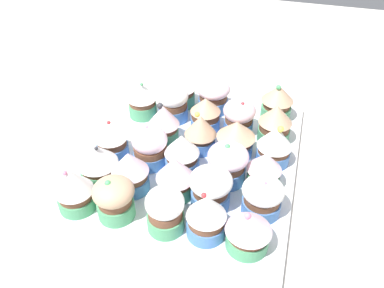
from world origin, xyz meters
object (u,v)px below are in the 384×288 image
at_px(cupcake_22, 180,90).
at_px(cupcake_24, 98,162).
at_px(cupcake_1, 262,197).
at_px(cupcake_21, 173,103).
at_px(cupcake_10, 239,117).
at_px(cupcake_14, 201,132).
at_px(cupcake_16, 215,96).
at_px(cupcake_0, 248,230).
at_px(cupcake_5, 277,101).
at_px(cupcake_11, 165,210).
at_px(cupcake_25, 111,140).
at_px(cupcake_20, 164,123).
at_px(cupcake_17, 114,198).
at_px(cupcake_15, 207,113).
at_px(cupcake_18, 130,171).
at_px(cupcake_2, 264,169).
at_px(cupcake_8, 228,163).
at_px(cupcake_23, 74,189).
at_px(napkin, 182,72).
at_px(cupcake_19, 150,146).
at_px(cupcake_6, 206,215).
at_px(cupcake_13, 182,153).
at_px(cupcake_3, 275,145).
at_px(cupcake_4, 275,123).
at_px(cupcake_12, 177,176).
at_px(baking_tray, 192,160).

height_order(cupcake_22, cupcake_24, cupcake_24).
distance_m(cupcake_1, cupcake_21, 0.28).
xyz_separation_m(cupcake_10, cupcake_14, (-0.07, 0.06, 0.00)).
xyz_separation_m(cupcake_16, cupcake_22, (0.00, 0.08, -0.00)).
bearing_deg(cupcake_16, cupcake_0, -158.89).
distance_m(cupcake_5, cupcake_22, 0.20).
bearing_deg(cupcake_11, cupcake_25, 48.07).
height_order(cupcake_10, cupcake_11, cupcake_11).
xyz_separation_m(cupcake_5, cupcake_20, (-0.13, 0.19, 0.00)).
xyz_separation_m(cupcake_17, cupcake_22, (0.32, -0.00, -0.00)).
distance_m(cupcake_15, cupcake_18, 0.21).
bearing_deg(cupcake_25, cupcake_2, -90.53).
height_order(cupcake_8, cupcake_22, cupcake_8).
relative_size(cupcake_23, napkin, 0.63).
height_order(cupcake_24, cupcake_25, cupcake_24).
xyz_separation_m(cupcake_0, cupcake_1, (0.07, -0.01, -0.00)).
bearing_deg(cupcake_15, cupcake_5, -59.34).
bearing_deg(cupcake_19, cupcake_6, -133.31).
distance_m(cupcake_13, cupcake_25, 0.13).
relative_size(cupcake_0, cupcake_23, 0.88).
relative_size(cupcake_0, cupcake_25, 0.98).
bearing_deg(cupcake_17, cupcake_13, -27.73).
height_order(cupcake_0, cupcake_10, cupcake_10).
height_order(cupcake_20, cupcake_21, cupcake_20).
relative_size(cupcake_3, cupcake_24, 1.08).
bearing_deg(cupcake_6, cupcake_4, -14.96).
height_order(cupcake_5, cupcake_16, cupcake_5).
xyz_separation_m(cupcake_10, cupcake_15, (-0.00, 0.06, -0.00)).
distance_m(cupcake_6, cupcake_10, 0.25).
xyz_separation_m(cupcake_14, cupcake_18, (-0.13, 0.08, 0.00)).
bearing_deg(cupcake_8, cupcake_0, -155.75).
distance_m(cupcake_10, cupcake_13, 0.15).
height_order(cupcake_6, cupcake_12, cupcake_6).
bearing_deg(cupcake_13, baking_tray, -11.64).
relative_size(cupcake_5, cupcake_18, 1.03).
distance_m(cupcake_11, napkin, 0.49).
distance_m(cupcake_17, cupcake_21, 0.26).
bearing_deg(cupcake_16, cupcake_10, -134.82).
distance_m(cupcake_13, cupcake_24, 0.14).
distance_m(cupcake_10, cupcake_22, 0.15).
relative_size(cupcake_14, cupcake_25, 1.08).
height_order(cupcake_5, cupcake_25, cupcake_5).
bearing_deg(cupcake_1, cupcake_15, 35.69).
distance_m(cupcake_13, cupcake_17, 0.14).
height_order(cupcake_19, cupcake_23, cupcake_23).
height_order(cupcake_2, napkin, cupcake_2).
xyz_separation_m(cupcake_6, cupcake_16, (0.31, 0.06, -0.00)).
bearing_deg(cupcake_12, cupcake_17, 131.10).
bearing_deg(cupcake_16, cupcake_1, -152.11).
bearing_deg(cupcake_13, cupcake_23, 134.11).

